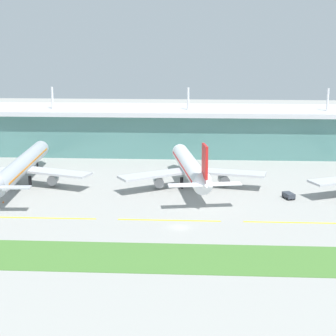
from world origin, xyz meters
TOP-DOWN VIEW (x-y plane):
  - ground_plane at (0.00, 0.00)m, footprint 600.00×600.00m
  - terminal_building at (-0.00, 96.80)m, footprint 288.00×34.00m
  - airliner_near at (-54.15, 39.49)m, footprint 48.73×69.07m
  - airliner_middle at (2.15, 40.93)m, footprint 48.06×59.43m
  - taxiway_stripe_mid_west at (-37.00, 5.49)m, footprint 28.00×0.70m
  - taxiway_stripe_centre at (-3.00, 5.49)m, footprint 28.00×0.70m
  - taxiway_stripe_mid_east at (31.00, 5.49)m, footprint 28.00×0.70m
  - grass_verge at (0.00, -21.31)m, footprint 300.00×18.00m
  - pushback_tug at (32.39, 28.49)m, footprint 3.72×4.95m
  - safety_cone_nose_front at (-53.44, 19.05)m, footprint 0.56×0.56m

SIDE VIEW (x-z plane):
  - ground_plane at x=0.00m, z-range 0.00..0.00m
  - taxiway_stripe_mid_west at x=-37.00m, z-range 0.00..0.04m
  - taxiway_stripe_centre at x=-3.00m, z-range 0.00..0.04m
  - taxiway_stripe_mid_east at x=31.00m, z-range 0.00..0.04m
  - grass_verge at x=0.00m, z-range 0.00..0.10m
  - safety_cone_nose_front at x=-53.44m, z-range 0.00..0.70m
  - pushback_tug at x=32.39m, z-range 0.18..2.03m
  - airliner_middle at x=2.15m, z-range -3.01..15.89m
  - airliner_near at x=-54.15m, z-range -3.00..15.90m
  - terminal_building at x=0.00m, z-range -4.30..23.75m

